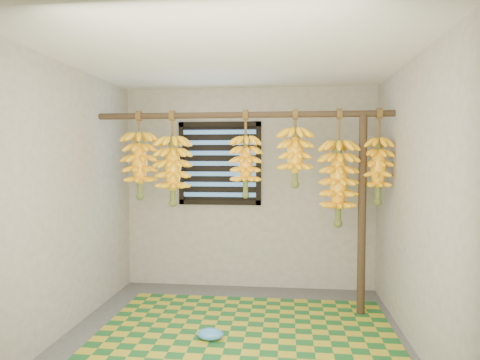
# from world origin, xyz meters

# --- Properties ---
(floor) EXTENTS (3.00, 3.00, 0.01)m
(floor) POSITION_xyz_m (0.00, 0.00, -0.01)
(floor) COLOR #484848
(floor) RESTS_ON ground
(ceiling) EXTENTS (3.00, 3.00, 0.01)m
(ceiling) POSITION_xyz_m (0.00, 0.00, 2.40)
(ceiling) COLOR silver
(ceiling) RESTS_ON wall_back
(wall_back) EXTENTS (3.00, 0.01, 2.40)m
(wall_back) POSITION_xyz_m (0.00, 1.50, 1.20)
(wall_back) COLOR gray
(wall_back) RESTS_ON floor
(wall_left) EXTENTS (0.01, 3.00, 2.40)m
(wall_left) POSITION_xyz_m (-1.50, 0.00, 1.20)
(wall_left) COLOR gray
(wall_left) RESTS_ON floor
(wall_right) EXTENTS (0.01, 3.00, 2.40)m
(wall_right) POSITION_xyz_m (1.50, 0.00, 1.20)
(wall_right) COLOR gray
(wall_right) RESTS_ON floor
(window) EXTENTS (1.00, 0.04, 1.00)m
(window) POSITION_xyz_m (-0.35, 1.48, 1.50)
(window) COLOR black
(window) RESTS_ON wall_back
(hanging_pole) EXTENTS (3.00, 0.06, 0.06)m
(hanging_pole) POSITION_xyz_m (0.00, 0.70, 2.00)
(hanging_pole) COLOR #402E1E
(hanging_pole) RESTS_ON wall_left
(support_post) EXTENTS (0.08, 0.08, 2.00)m
(support_post) POSITION_xyz_m (1.20, 0.70, 1.00)
(support_post) COLOR #402E1E
(support_post) RESTS_ON floor
(woven_mat) EXTENTS (2.65, 2.12, 0.01)m
(woven_mat) POSITION_xyz_m (0.10, 0.01, 0.01)
(woven_mat) COLOR #195723
(woven_mat) RESTS_ON floor
(plastic_bag) EXTENTS (0.24, 0.18, 0.09)m
(plastic_bag) POSITION_xyz_m (-0.19, -0.08, 0.06)
(plastic_bag) COLOR #3883D1
(plastic_bag) RESTS_ON woven_mat
(banana_bunch_a) EXTENTS (0.36, 0.36, 0.91)m
(banana_bunch_a) POSITION_xyz_m (-1.07, 0.70, 1.49)
(banana_bunch_a) COLOR brown
(banana_bunch_a) RESTS_ON hanging_pole
(banana_bunch_b) EXTENTS (0.35, 0.35, 0.97)m
(banana_bunch_b) POSITION_xyz_m (-0.72, 0.70, 1.44)
(banana_bunch_b) COLOR brown
(banana_bunch_b) RESTS_ON hanging_pole
(banana_bunch_c) EXTENTS (0.32, 0.32, 0.88)m
(banana_bunch_c) POSITION_xyz_m (0.04, 0.70, 1.48)
(banana_bunch_c) COLOR brown
(banana_bunch_c) RESTS_ON hanging_pole
(banana_bunch_d) EXTENTS (0.33, 0.33, 0.77)m
(banana_bunch_d) POSITION_xyz_m (0.54, 0.70, 1.58)
(banana_bunch_d) COLOR brown
(banana_bunch_d) RESTS_ON hanging_pole
(banana_bunch_e) EXTENTS (0.36, 0.36, 1.16)m
(banana_bunch_e) POSITION_xyz_m (0.97, 0.70, 1.32)
(banana_bunch_e) COLOR brown
(banana_bunch_e) RESTS_ON hanging_pole
(banana_bunch_f) EXTENTS (0.28, 0.28, 0.93)m
(banana_bunch_f) POSITION_xyz_m (1.35, 0.70, 1.44)
(banana_bunch_f) COLOR brown
(banana_bunch_f) RESTS_ON hanging_pole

